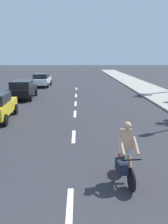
{
  "coord_description": "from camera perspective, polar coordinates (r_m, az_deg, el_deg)",
  "views": [
    {
      "loc": [
        0.23,
        -1.96,
        3.6
      ],
      "look_at": [
        0.48,
        8.78,
        1.1
      ],
      "focal_mm": 38.35,
      "sensor_mm": 36.0,
      "label": 1
    }
  ],
  "objects": [
    {
      "name": "lane_stripe_6",
      "position": [
        27.53,
        -1.82,
        5.61
      ],
      "size": [
        0.16,
        1.8,
        0.01
      ],
      "primitive_type": "cube",
      "color": "white",
      "rests_on": "ground"
    },
    {
      "name": "parked_car_white",
      "position": [
        29.76,
        -10.09,
        7.6
      ],
      "size": [
        2.06,
        4.4,
        1.57
      ],
      "rotation": [
        0.0,
        0.0,
        -0.01
      ],
      "color": "white",
      "rests_on": "ground"
    },
    {
      "name": "lane_stripe_4",
      "position": [
        18.72,
        -2.02,
        2.03
      ],
      "size": [
        0.16,
        1.8,
        0.01
      ],
      "primitive_type": "cube",
      "color": "white",
      "rests_on": "ground"
    },
    {
      "name": "sidewalk_strip",
      "position": [
        25.4,
        16.33,
        4.61
      ],
      "size": [
        3.6,
        80.0,
        0.14
      ],
      "primitive_type": "cube",
      "color": "#9E998E",
      "rests_on": "ground"
    },
    {
      "name": "ground_plane",
      "position": [
        22.25,
        -1.92,
        3.8
      ],
      "size": [
        160.0,
        160.0,
        0.0
      ],
      "primitive_type": "plane",
      "color": "#2D2D33"
    },
    {
      "name": "lane_stripe_3",
      "position": [
        15.36,
        -2.16,
        -0.43
      ],
      "size": [
        0.16,
        1.8,
        0.01
      ],
      "primitive_type": "cube",
      "color": "white",
      "rests_on": "ground"
    },
    {
      "name": "lane_stripe_1",
      "position": [
        6.26,
        -3.45,
        -21.98
      ],
      "size": [
        0.16,
        1.8,
        0.01
      ],
      "primitive_type": "cube",
      "color": "white",
      "rests_on": "ground"
    },
    {
      "name": "lane_stripe_5",
      "position": [
        22.58,
        -1.92,
        3.95
      ],
      "size": [
        0.16,
        1.8,
        0.01
      ],
      "primitive_type": "cube",
      "color": "white",
      "rests_on": "ground"
    },
    {
      "name": "cyclist",
      "position": [
        7.06,
        9.78,
        -10.21
      ],
      "size": [
        0.66,
        1.71,
        1.82
      ],
      "rotation": [
        0.0,
        0.0,
        3.24
      ],
      "color": "black",
      "rests_on": "ground"
    },
    {
      "name": "parked_car_black",
      "position": [
        21.51,
        -14.48,
        5.34
      ],
      "size": [
        2.1,
        4.44,
        1.57
      ],
      "rotation": [
        0.0,
        0.0,
        0.02
      ],
      "color": "black",
      "rests_on": "ground"
    },
    {
      "name": "lane_stripe_2",
      "position": [
        11.09,
        -2.47,
        -5.82
      ],
      "size": [
        0.16,
        1.8,
        0.01
      ],
      "primitive_type": "cube",
      "color": "white",
      "rests_on": "ground"
    }
  ]
}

